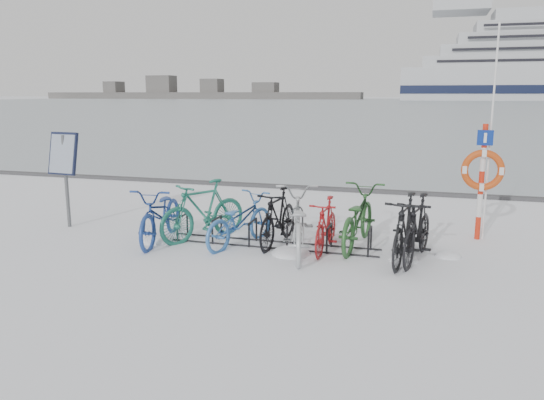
{
  "coord_description": "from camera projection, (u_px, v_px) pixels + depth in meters",
  "views": [
    {
      "loc": [
        2.69,
        -9.07,
        2.76
      ],
      "look_at": [
        -0.16,
        0.6,
        0.73
      ],
      "focal_mm": 35.0,
      "sensor_mm": 36.0,
      "label": 1
    }
  ],
  "objects": [
    {
      "name": "ground",
      "position": [
        271.0,
        245.0,
        9.82
      ],
      "size": [
        900.0,
        900.0,
        0.0
      ],
      "primitive_type": "plane",
      "color": "white",
      "rests_on": "ground"
    },
    {
      "name": "ice_sheet",
      "position": [
        421.0,
        103.0,
        155.59
      ],
      "size": [
        400.0,
        298.0,
        0.02
      ],
      "primitive_type": "cube",
      "color": "#AAB6C0",
      "rests_on": "ground"
    },
    {
      "name": "quay_edge",
      "position": [
        329.0,
        189.0,
        15.36
      ],
      "size": [
        400.0,
        0.25,
        0.1
      ],
      "primitive_type": "cube",
      "color": "#3F3F42",
      "rests_on": "ground"
    },
    {
      "name": "bike_rack",
      "position": [
        271.0,
        236.0,
        9.78
      ],
      "size": [
        4.0,
        0.48,
        0.46
      ],
      "color": "black",
      "rests_on": "ground"
    },
    {
      "name": "info_board",
      "position": [
        64.0,
        159.0,
        10.9
      ],
      "size": [
        0.68,
        0.31,
        1.99
      ],
      "rotation": [
        0.0,
        0.0,
        -0.1
      ],
      "color": "#595B5E",
      "rests_on": "ground"
    },
    {
      "name": "lifebuoy_station",
      "position": [
        483.0,
        170.0,
        9.92
      ],
      "size": [
        0.77,
        0.22,
        4.02
      ],
      "color": "red",
      "rests_on": "ground"
    },
    {
      "name": "shoreline",
      "position": [
        192.0,
        94.0,
        287.58
      ],
      "size": [
        180.0,
        12.0,
        9.5
      ],
      "color": "#464646",
      "rests_on": "ground"
    },
    {
      "name": "bike_0",
      "position": [
        161.0,
        212.0,
        10.05
      ],
      "size": [
        1.05,
        2.2,
        1.11
      ],
      "primitive_type": "imported",
      "rotation": [
        0.0,
        0.0,
        0.15
      ],
      "color": "navy",
      "rests_on": "ground"
    },
    {
      "name": "bike_1",
      "position": [
        203.0,
        209.0,
        10.17
      ],
      "size": [
        1.48,
        1.97,
        1.18
      ],
      "primitive_type": "imported",
      "rotation": [
        0.0,
        0.0,
        -0.54
      ],
      "color": "#22725D",
      "rests_on": "ground"
    },
    {
      "name": "bike_2",
      "position": [
        240.0,
        219.0,
        9.79
      ],
      "size": [
        1.22,
        1.99,
        0.99
      ],
      "primitive_type": "imported",
      "rotation": [
        0.0,
        0.0,
        2.81
      ],
      "color": "#3670BB",
      "rests_on": "ground"
    },
    {
      "name": "bike_3",
      "position": [
        278.0,
        215.0,
        9.83
      ],
      "size": [
        0.66,
        1.84,
        1.08
      ],
      "primitive_type": "imported",
      "rotation": [
        0.0,
        0.0,
        -0.09
      ],
      "color": "black",
      "rests_on": "ground"
    },
    {
      "name": "bike_4",
      "position": [
        297.0,
        221.0,
        9.25
      ],
      "size": [
        1.3,
        2.34,
        1.16
      ],
      "primitive_type": "imported",
      "rotation": [
        0.0,
        0.0,
        3.39
      ],
      "color": "#B1B5B9",
      "rests_on": "ground"
    },
    {
      "name": "bike_5",
      "position": [
        326.0,
        223.0,
        9.44
      ],
      "size": [
        0.5,
        1.64,
        0.98
      ],
      "primitive_type": "imported",
      "rotation": [
        0.0,
        0.0,
        -0.03
      ],
      "color": "#AE1B1F",
      "rests_on": "ground"
    },
    {
      "name": "bike_6",
      "position": [
        357.0,
        216.0,
        9.7
      ],
      "size": [
        0.96,
        2.23,
        1.13
      ],
      "primitive_type": "imported",
      "rotation": [
        0.0,
        0.0,
        3.04
      ],
      "color": "#2A5C2A",
      "rests_on": "ground"
    },
    {
      "name": "bike_7",
      "position": [
        406.0,
        227.0,
        8.81
      ],
      "size": [
        0.82,
        1.99,
        1.16
      ],
      "primitive_type": "imported",
      "rotation": [
        0.0,
        0.0,
        -0.15
      ],
      "color": "black",
      "rests_on": "ground"
    },
    {
      "name": "bike_8",
      "position": [
        418.0,
        227.0,
        8.87
      ],
      "size": [
        0.88,
        1.96,
        1.14
      ],
      "primitive_type": "imported",
      "rotation": [
        0.0,
        0.0,
        -0.19
      ],
      "color": "black",
      "rests_on": "ground"
    },
    {
      "name": "snow_drifts",
      "position": [
        283.0,
        247.0,
        9.7
      ],
      "size": [
        5.85,
        1.78,
        0.24
      ],
      "color": "white",
      "rests_on": "ground"
    }
  ]
}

